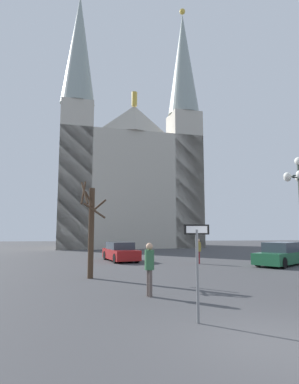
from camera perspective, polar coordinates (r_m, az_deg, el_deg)
name	(u,v)px	position (r m, az deg, el deg)	size (l,w,h in m)	color
ground_plane	(281,345)	(7.11, 22.77, -24.19)	(120.00, 120.00, 0.00)	#424244
cathedral	(129,172)	(42.49, -3.80, 3.55)	(19.27, 13.41, 33.27)	#BCB5A5
one_way_arrow_sign	(197,260)	(7.81, 8.63, -12.12)	(0.63, 0.07, 2.31)	slate
bare_tree	(91,228)	(14.92, -10.55, -6.37)	(1.24, 1.36, 4.53)	#473323
parked_car_near_red	(120,252)	(23.02, -5.28, -10.76)	(2.71, 4.38, 1.33)	maroon
parked_car_far_green	(281,254)	(21.74, 22.75, -10.39)	(4.64, 4.20, 1.43)	#1E5B38
pedestrian_walking	(199,249)	(21.20, 8.88, -10.12)	(0.32, 0.32, 1.61)	maroon
pedestrian_standing	(149,264)	(10.75, -0.02, -12.85)	(0.32, 0.32, 1.75)	#594C47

